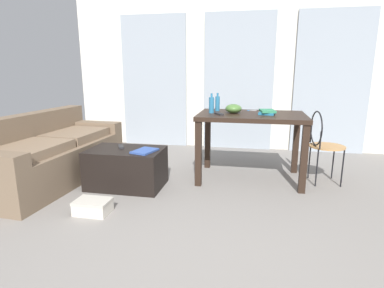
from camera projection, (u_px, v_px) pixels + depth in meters
ground_plane at (225, 191)px, 3.45m from camera, size 8.12×8.12×0.00m
wall_back at (239, 71)px, 5.15m from camera, size 5.58×0.10×2.55m
curtains at (238, 83)px, 5.11m from camera, size 3.97×0.03×2.19m
couch at (49, 155)px, 3.72m from camera, size 0.93×2.01×0.79m
coffee_table at (126, 168)px, 3.54m from camera, size 0.82×0.54×0.43m
craft_table at (251, 123)px, 3.69m from camera, size 1.23×0.81×0.79m
wire_chair at (322, 139)px, 3.60m from camera, size 0.40×0.42×0.84m
bottle_near at (211, 105)px, 3.70m from camera, size 0.06×0.06×0.23m
bottle_far at (217, 103)px, 3.90m from camera, size 0.06×0.06×0.22m
bowl at (233, 109)px, 3.70m from camera, size 0.19×0.19×0.11m
book_stack at (267, 112)px, 3.62m from camera, size 0.20×0.26×0.05m
tv_remote_on_table at (219, 114)px, 3.58m from camera, size 0.12×0.16×0.02m
scissors at (251, 111)px, 3.93m from camera, size 0.12×0.07×0.00m
tv_remote_primary at (121, 147)px, 3.55m from camera, size 0.12×0.16×0.02m
magazine at (145, 151)px, 3.37m from camera, size 0.26×0.32×0.02m
shoebox at (93, 207)px, 2.89m from camera, size 0.32×0.22×0.13m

